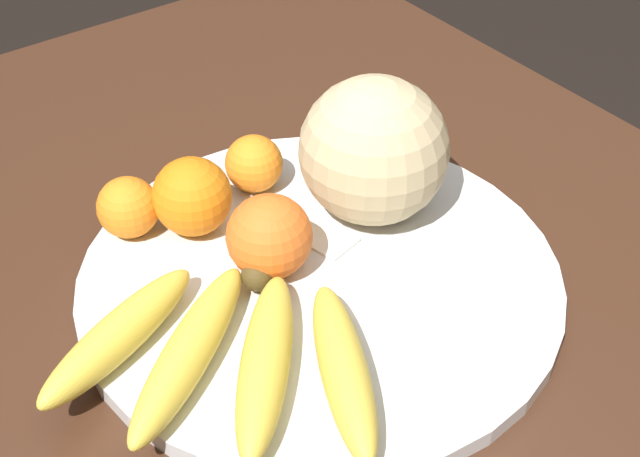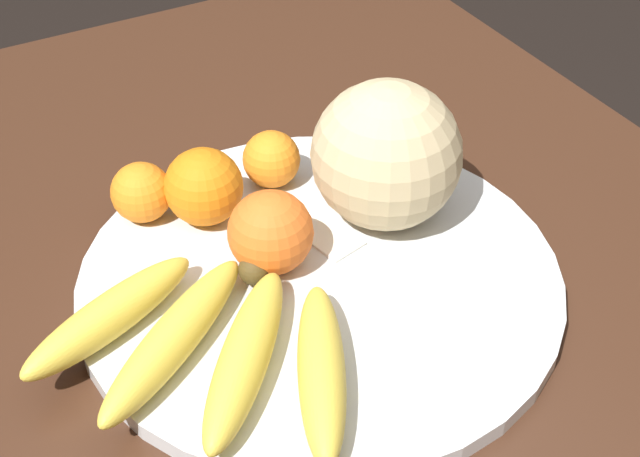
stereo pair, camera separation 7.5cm
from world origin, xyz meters
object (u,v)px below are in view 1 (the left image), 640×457
Objects in this scene: kitchen_table at (349,416)px; orange_mid_center at (254,164)px; orange_back_left at (128,207)px; orange_front_left at (192,196)px; melon at (374,151)px; orange_front_right at (269,237)px; produce_tag at (310,230)px; banana_bunch at (230,353)px; fruit_bowl at (320,278)px.

orange_mid_center is (-0.20, 0.03, 0.16)m from kitchen_table.
orange_front_left is at bearing 59.10° from orange_back_left.
melon is 2.44× the size of orange_mid_center.
orange_front_right is (0.01, -0.12, -0.03)m from melon.
kitchen_table is 22.24× the size of orange_back_left.
melon is 1.43× the size of produce_tag.
orange_back_left is at bearing -136.83° from banana_bunch.
produce_tag is (-0.10, 0.15, -0.02)m from banana_bunch.
kitchen_table is 17.33× the size of orange_front_left.
fruit_bowl is 0.14m from orange_front_left.
fruit_bowl is 0.14m from orange_mid_center.
orange_back_left reaches higher than produce_tag.
melon is 0.17m from orange_front_left.
banana_bunch is at bearing -69.27° from produce_tag.
melon is at bearing 61.72° from orange_back_left.
kitchen_table is at bearing -31.65° from produce_tag.
orange_front_left is 0.97× the size of orange_front_right.
produce_tag is (0.09, 0.00, -0.03)m from orange_mid_center.
orange_back_left is at bearing -118.28° from melon.
produce_tag is (0.10, 0.13, -0.03)m from orange_back_left.
kitchen_table is 0.14m from fruit_bowl.
orange_front_left is 0.09m from orange_front_right.
melon is 1.88× the size of orange_front_left.
banana_bunch is at bearing -37.64° from orange_mid_center.
orange_front_left is 0.11m from produce_tag.
orange_mid_center reaches higher than banana_bunch.
fruit_bowl is at bearing 25.68° from orange_front_left.
banana_bunch is 0.20m from orange_back_left.
orange_front_right is at bearing -82.96° from produce_tag.
orange_mid_center reaches higher than fruit_bowl.
orange_front_right is 0.78× the size of produce_tag.
melon is 0.09m from produce_tag.
orange_front_left is (-0.17, 0.07, 0.02)m from banana_bunch.
fruit_bowl is 7.53× the size of orange_mid_center.
orange_front_right is at bearing -131.82° from fruit_bowl.
melon reaches higher than orange_mid_center.
orange_back_left is at bearing -120.90° from orange_front_left.
orange_back_left is (-0.03, -0.05, -0.01)m from orange_front_left.
kitchen_table is 2.98× the size of fruit_bowl.
orange_back_left is (-0.11, -0.20, -0.04)m from melon.
banana_bunch is at bearing -66.90° from melon.
produce_tag is (0.07, 0.08, -0.03)m from orange_front_left.
orange_front_left reaches higher than orange_back_left.
fruit_bowl is 5.81× the size of orange_front_left.
banana_bunch is (0.05, -0.12, 0.03)m from fruit_bowl.
orange_front_right reaches higher than orange_back_left.
orange_back_left reaches higher than fruit_bowl.
fruit_bowl is 0.06m from orange_front_right.
orange_back_left is at bearing -144.16° from fruit_bowl.
banana_bunch is at bearing -21.29° from orange_front_left.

